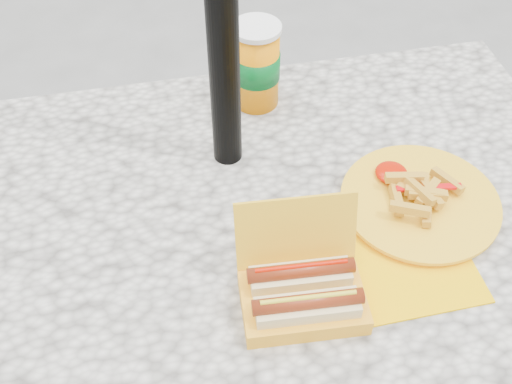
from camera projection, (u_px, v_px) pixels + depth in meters
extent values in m
cube|color=beige|center=(245.00, 232.00, 1.05)|extent=(1.20, 0.80, 0.05)
cylinder|color=black|center=(7.00, 271.00, 1.46)|extent=(0.07, 0.07, 0.70)
cylinder|color=black|center=(421.00, 204.00, 1.60)|extent=(0.07, 0.07, 0.70)
cube|color=gold|center=(303.00, 302.00, 0.91)|extent=(0.18, 0.13, 0.03)
cube|color=gold|center=(296.00, 232.00, 0.91)|extent=(0.18, 0.05, 0.11)
cube|color=#EAC98A|center=(307.00, 311.00, 0.88)|extent=(0.15, 0.05, 0.04)
cylinder|color=maroon|center=(308.00, 302.00, 0.87)|extent=(0.15, 0.03, 0.02)
cylinder|color=gold|center=(308.00, 298.00, 0.86)|extent=(0.13, 0.02, 0.01)
cube|color=#EAC98A|center=(300.00, 279.00, 0.92)|extent=(0.15, 0.05, 0.04)
cylinder|color=maroon|center=(301.00, 271.00, 0.90)|extent=(0.15, 0.03, 0.02)
cylinder|color=#B41100|center=(301.00, 266.00, 0.89)|extent=(0.13, 0.02, 0.01)
cube|color=#FFBC00|center=(403.00, 260.00, 0.98)|extent=(0.21, 0.21, 0.00)
cylinder|color=gold|center=(420.00, 202.00, 1.05)|extent=(0.25, 0.25, 0.01)
cylinder|color=gold|center=(420.00, 201.00, 1.05)|extent=(0.26, 0.26, 0.01)
cube|color=#C37F2A|center=(415.00, 193.00, 1.03)|extent=(0.05, 0.06, 0.02)
cube|color=#C37F2A|center=(410.00, 209.00, 0.99)|extent=(0.06, 0.04, 0.02)
cube|color=#C37F2A|center=(397.00, 199.00, 1.03)|extent=(0.03, 0.06, 0.02)
cube|color=#C37F2A|center=(425.00, 191.00, 1.04)|extent=(0.02, 0.06, 0.01)
cube|color=#C37F2A|center=(428.00, 192.00, 1.03)|extent=(0.06, 0.05, 0.02)
cube|color=#C37F2A|center=(428.00, 195.00, 1.02)|extent=(0.06, 0.03, 0.01)
cube|color=#C37F2A|center=(447.00, 181.00, 1.05)|extent=(0.04, 0.06, 0.02)
cube|color=#C37F2A|center=(427.00, 211.00, 1.01)|extent=(0.04, 0.06, 0.02)
cube|color=#C37F2A|center=(420.00, 191.00, 1.02)|extent=(0.04, 0.06, 0.02)
cube|color=#C37F2A|center=(424.00, 193.00, 1.03)|extent=(0.06, 0.04, 0.01)
cube|color=#C37F2A|center=(430.00, 193.00, 1.03)|extent=(0.02, 0.06, 0.02)
cube|color=#C37F2A|center=(404.00, 178.00, 1.04)|extent=(0.06, 0.03, 0.01)
cube|color=#C37F2A|center=(423.00, 188.00, 1.04)|extent=(0.04, 0.06, 0.01)
ellipsoid|color=#B41100|center=(391.00, 173.00, 1.08)|extent=(0.05, 0.05, 0.02)
cube|color=red|center=(429.00, 187.00, 1.04)|extent=(0.11, 0.03, 0.00)
cylinder|color=orange|center=(256.00, 68.00, 1.18)|extent=(0.08, 0.08, 0.16)
cylinder|color=#025B1D|center=(256.00, 65.00, 1.18)|extent=(0.09, 0.09, 0.05)
cylinder|color=white|center=(256.00, 28.00, 1.12)|extent=(0.09, 0.09, 0.01)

